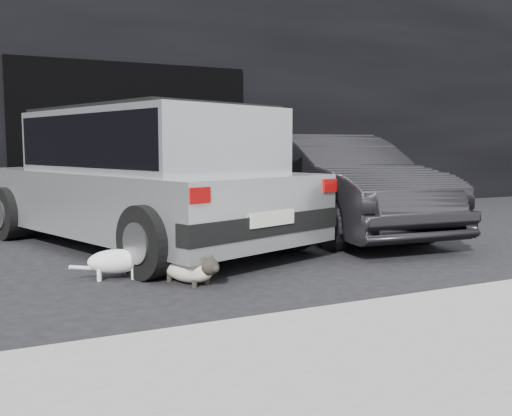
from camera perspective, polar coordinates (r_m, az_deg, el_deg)
name	(u,v)px	position (r m, az deg, el deg)	size (l,w,h in m)	color
ground	(133,265)	(5.98, -12.16, -5.58)	(80.00, 80.00, 0.00)	black
building_facade	(109,81)	(12.00, -14.53, 12.19)	(34.00, 4.00, 5.00)	black
garage_opening	(134,141)	(9.97, -12.09, 6.60)	(4.00, 0.10, 2.60)	black
curb	(368,314)	(4.05, 11.17, -10.35)	(18.00, 0.25, 0.12)	gray
silver_hatchback	(144,172)	(6.98, -11.14, 3.58)	(3.38, 4.89, 1.65)	silver
second_car	(332,184)	(7.95, 7.60, 2.38)	(1.45, 4.16, 1.37)	black
cat_siamese	(192,269)	(5.06, -6.46, -6.09)	(0.48, 0.78, 0.29)	beige
cat_white	(120,260)	(5.37, -13.43, -5.08)	(0.75, 0.35, 0.35)	white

